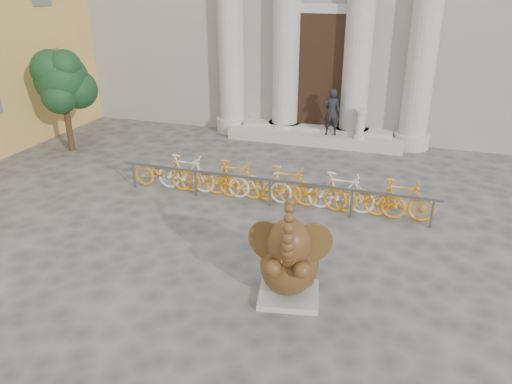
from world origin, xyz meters
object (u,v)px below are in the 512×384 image
(elephant_statue, at_px, (290,262))
(bike_rack, at_px, (272,184))
(tree, at_px, (62,81))
(pedestrian, at_px, (331,112))

(elephant_statue, bearing_deg, bike_rack, 99.32)
(elephant_statue, relative_size, bike_rack, 0.26)
(elephant_statue, distance_m, tree, 10.71)
(elephant_statue, distance_m, bike_rack, 4.18)
(elephant_statue, xyz_separation_m, bike_rack, (-1.46, 3.91, -0.27))
(tree, xyz_separation_m, pedestrian, (7.97, 3.25, -1.15))
(tree, distance_m, pedestrian, 8.68)
(elephant_statue, height_order, bike_rack, elephant_statue)
(pedestrian, bearing_deg, elephant_statue, 81.93)
(bike_rack, xyz_separation_m, tree, (-7.42, 1.87, 1.79))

